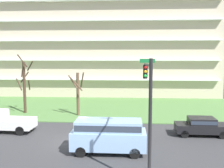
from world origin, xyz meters
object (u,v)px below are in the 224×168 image
(traffic_signal_mast, at_px, (148,97))
(tree_far_left, at_px, (25,85))
(sedan_black_near_left, at_px, (201,126))
(tree_left, at_px, (78,92))
(pickup_white_center_left, at_px, (2,121))
(van_blue_center_right, at_px, (109,134))

(traffic_signal_mast, bearing_deg, tree_far_left, 131.59)
(tree_far_left, relative_size, sedan_black_near_left, 1.59)
(sedan_black_near_left, distance_m, traffic_signal_mast, 9.94)
(traffic_signal_mast, bearing_deg, tree_left, 115.67)
(tree_far_left, height_order, tree_left, tree_far_left)
(sedan_black_near_left, distance_m, pickup_white_center_left, 17.71)
(van_blue_center_right, relative_size, traffic_signal_mast, 0.78)
(tree_left, bearing_deg, van_blue_center_right, -68.43)
(tree_left, relative_size, sedan_black_near_left, 1.14)
(sedan_black_near_left, bearing_deg, van_blue_center_right, 31.75)
(sedan_black_near_left, bearing_deg, traffic_signal_mast, 57.15)
(pickup_white_center_left, relative_size, traffic_signal_mast, 0.82)
(tree_left, height_order, sedan_black_near_left, tree_left)
(tree_left, height_order, traffic_signal_mast, traffic_signal_mast)
(sedan_black_near_left, xyz_separation_m, traffic_signal_mast, (-5.20, -7.66, 3.63))
(tree_left, xyz_separation_m, sedan_black_near_left, (12.05, -6.60, -1.91))
(pickup_white_center_left, xyz_separation_m, traffic_signal_mast, (12.51, -7.67, 3.49))
(tree_left, bearing_deg, pickup_white_center_left, -130.65)
(van_blue_center_right, bearing_deg, tree_far_left, 132.82)
(sedan_black_near_left, height_order, pickup_white_center_left, pickup_white_center_left)
(tree_left, relative_size, van_blue_center_right, 0.97)
(pickup_white_center_left, relative_size, van_blue_center_right, 1.05)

